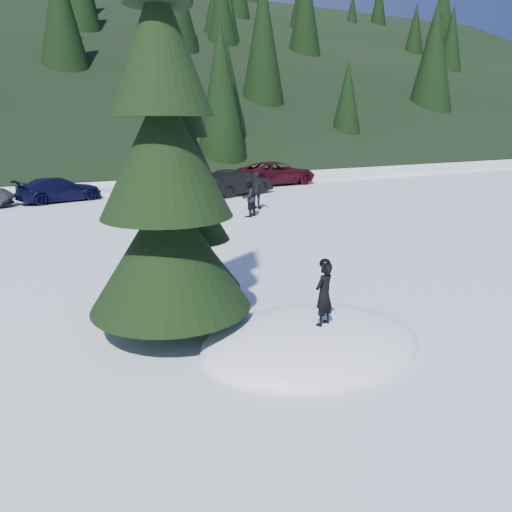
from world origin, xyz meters
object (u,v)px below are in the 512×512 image
car_5 (238,182)px  car_6 (276,173)px  adult_1 (257,191)px  spruce_tall (165,169)px  child_skier (324,294)px  spruce_short (191,216)px  adult_0 (248,197)px  car_3 (59,190)px  car_4 (165,189)px

car_5 → car_6: (4.35, 3.09, 0.04)m
car_5 → adult_1: bearing=149.3°
spruce_tall → adult_1: size_ratio=4.84×
child_skier → car_5: (7.32, 18.90, -0.37)m
car_6 → spruce_short: bearing=142.2°
adult_0 → adult_1: (1.25, 1.54, 0.02)m
spruce_short → car_3: spruce_short is taller
adult_1 → car_6: (5.63, 7.87, -0.13)m
spruce_tall → adult_1: (8.34, 12.10, -2.43)m
adult_1 → car_5: adult_1 is taller
car_3 → car_6: size_ratio=0.80×
adult_1 → car_4: (-3.11, 4.78, -0.28)m
car_3 → car_6: car_6 is taller
car_6 → adult_1: bearing=141.6°
child_skier → adult_1: (6.04, 14.12, -0.20)m
adult_1 → car_6: size_ratio=0.33×
spruce_tall → car_6: spruce_tall is taller
adult_1 → car_3: 10.77m
child_skier → car_4: child_skier is taller
spruce_short → adult_0: (6.08, 9.16, -1.23)m
child_skier → car_3: (-2.13, 21.12, -0.45)m
spruce_tall → car_4: spruce_tall is taller
spruce_short → car_4: bearing=74.7°
spruce_short → adult_1: spruce_short is taller
adult_0 → spruce_short: bearing=24.7°
spruce_short → car_6: bearing=55.1°
child_skier → adult_1: adult_1 is taller
car_3 → spruce_tall: bearing=166.5°
car_4 → car_6: car_6 is taller
spruce_short → car_5: bearing=60.9°
adult_0 → car_3: size_ratio=0.40×
adult_0 → adult_1: 1.98m
adult_0 → car_4: adult_0 is taller
child_skier → car_4: (2.93, 18.90, -0.48)m
adult_1 → car_5: (1.28, 4.78, -0.17)m
child_skier → car_4: 19.13m
spruce_short → car_3: 17.78m
spruce_tall → spruce_short: bearing=54.5°
spruce_tall → car_6: 24.51m
child_skier → car_5: 20.28m
adult_0 → car_5: (2.53, 6.32, -0.15)m
adult_1 → car_4: bearing=-4.7°
adult_1 → car_6: bearing=-73.4°
car_4 → adult_1: bearing=-166.9°
spruce_tall → adult_0: spruce_tall is taller
car_4 → car_5: (4.39, 0.00, 0.11)m
car_5 → adult_0: bearing=142.5°
child_skier → adult_1: bearing=-133.8°
child_skier → adult_0: bearing=-131.5°
spruce_tall → car_6: bearing=55.0°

